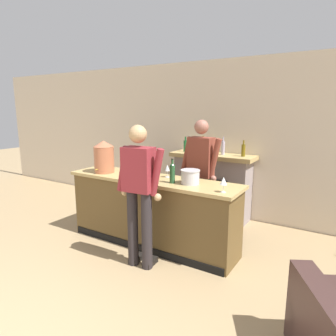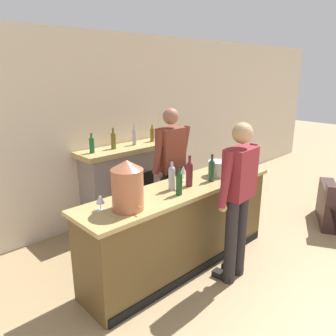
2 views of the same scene
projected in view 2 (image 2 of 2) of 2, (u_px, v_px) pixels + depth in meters
The scene contains 15 objects.
wall_back_panel at pixel (108, 130), 4.86m from camera, with size 12.00×0.07×2.75m.
bar_counter at pixel (181, 226), 3.79m from camera, with size 2.56×0.63×0.98m.
fireplace_stone at pixel (125, 183), 4.97m from camera, with size 1.47×0.52×1.45m.
potted_plant_corner at pixel (241, 174), 6.36m from camera, with size 0.38×0.43×0.67m.
person_customer at pixel (238, 197), 3.40m from camera, with size 0.66×0.33×1.74m.
person_bartender at pixel (171, 167), 4.39m from camera, with size 0.66×0.31×1.77m.
copper_dispenser at pixel (127, 185), 3.00m from camera, with size 0.30×0.34×0.48m.
ice_bucket_steel at pixel (218, 168), 4.02m from camera, with size 0.25×0.25×0.18m.
wine_bottle_burgundy_dark at pixel (179, 182), 3.39m from camera, with size 0.07×0.07×0.31m.
wine_bottle_riesling_slim at pixel (212, 169), 3.81m from camera, with size 0.07×0.07×0.32m.
wine_bottle_chardonnay_pale at pixel (172, 177), 3.52m from camera, with size 0.07×0.07×0.34m.
wine_bottle_merlot_tall at pixel (189, 173), 3.64m from camera, with size 0.08×0.08×0.35m.
wine_glass_back_row at pixel (251, 160), 4.24m from camera, with size 0.08×0.08×0.18m.
wine_glass_near_bucket at pixel (100, 200), 3.01m from camera, with size 0.08×0.08×0.16m.
wine_glass_by_dispenser at pixel (183, 170), 3.83m from camera, with size 0.07×0.07×0.18m.
Camera 2 is at (-2.66, 0.48, 2.23)m, focal length 35.00 mm.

